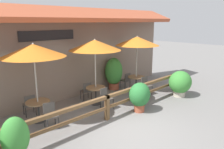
% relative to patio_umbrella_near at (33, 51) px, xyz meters
% --- Properties ---
extents(ground_plane, '(60.00, 60.00, 0.00)m').
position_rel_patio_umbrella_near_xyz_m(ground_plane, '(1.87, -2.69, -2.61)').
color(ground_plane, slate).
extents(building_facade, '(14.28, 1.49, 4.23)m').
position_rel_patio_umbrella_near_xyz_m(building_facade, '(1.87, 1.41, -0.44)').
color(building_facade, gray).
rests_on(building_facade, ground).
extents(patio_railing, '(10.40, 0.14, 0.95)m').
position_rel_patio_umbrella_near_xyz_m(patio_railing, '(1.87, -1.64, -1.91)').
color(patio_railing, brown).
rests_on(patio_railing, ground).
extents(patio_umbrella_near, '(2.20, 2.20, 2.87)m').
position_rel_patio_umbrella_near_xyz_m(patio_umbrella_near, '(0.00, 0.00, 0.00)').
color(patio_umbrella_near, '#B7B2A8').
rests_on(patio_umbrella_near, ground).
extents(dining_table_near, '(0.86, 0.86, 0.78)m').
position_rel_patio_umbrella_near_xyz_m(dining_table_near, '(0.00, 0.00, -1.99)').
color(dining_table_near, olive).
rests_on(dining_table_near, ground).
extents(chair_near_streetside, '(0.49, 0.49, 0.86)m').
position_rel_patio_umbrella_near_xyz_m(chair_near_streetside, '(0.09, -0.71, -2.12)').
color(chair_near_streetside, '#514C47').
rests_on(chair_near_streetside, ground).
extents(chair_near_wallside, '(0.49, 0.49, 0.86)m').
position_rel_patio_umbrella_near_xyz_m(chair_near_wallside, '(-0.01, 0.70, -2.12)').
color(chair_near_wallside, '#514C47').
rests_on(chair_near_wallside, ground).
extents(patio_umbrella_middle, '(2.20, 2.20, 2.87)m').
position_rel_patio_umbrella_near_xyz_m(patio_umbrella_middle, '(2.61, -0.14, 0.00)').
color(patio_umbrella_middle, '#B7B2A8').
rests_on(patio_umbrella_middle, ground).
extents(dining_table_middle, '(0.86, 0.86, 0.78)m').
position_rel_patio_umbrella_near_xyz_m(dining_table_middle, '(2.61, -0.14, -1.99)').
color(dining_table_middle, olive).
rests_on(dining_table_middle, ground).
extents(chair_middle_streetside, '(0.43, 0.43, 0.86)m').
position_rel_patio_umbrella_near_xyz_m(chair_middle_streetside, '(2.59, -0.80, -2.12)').
color(chair_middle_streetside, '#514C47').
rests_on(chair_middle_streetside, ground).
extents(chair_middle_wallside, '(0.51, 0.51, 0.86)m').
position_rel_patio_umbrella_near_xyz_m(chair_middle_wallside, '(2.60, 0.52, -2.12)').
color(chair_middle_wallside, '#514C47').
rests_on(chair_middle_wallside, ground).
extents(patio_umbrella_far, '(2.20, 2.20, 2.87)m').
position_rel_patio_umbrella_near_xyz_m(patio_umbrella_far, '(5.34, -0.18, 0.00)').
color(patio_umbrella_far, '#B7B2A8').
rests_on(patio_umbrella_far, ground).
extents(dining_table_far, '(0.86, 0.86, 0.78)m').
position_rel_patio_umbrella_near_xyz_m(dining_table_far, '(5.34, -0.18, -1.99)').
color(dining_table_far, olive).
rests_on(dining_table_far, ground).
extents(chair_far_streetside, '(0.47, 0.47, 0.86)m').
position_rel_patio_umbrella_near_xyz_m(chair_far_streetside, '(5.30, -0.85, -2.12)').
color(chair_far_streetside, '#514C47').
rests_on(chair_far_streetside, ground).
extents(chair_far_wallside, '(0.45, 0.45, 0.86)m').
position_rel_patio_umbrella_near_xyz_m(chair_far_wallside, '(5.30, 0.49, -2.12)').
color(chair_far_wallside, '#514C47').
rests_on(chair_far_wallside, ground).
extents(potted_plant_small_flowering, '(1.17, 1.05, 1.25)m').
position_rel_patio_umbrella_near_xyz_m(potted_plant_small_flowering, '(6.20, -2.21, -1.93)').
color(potted_plant_small_flowering, '#B7AD99').
rests_on(potted_plant_small_flowering, ground).
extents(potted_plant_broad_leaf, '(0.67, 0.60, 1.39)m').
position_rel_patio_umbrella_near_xyz_m(potted_plant_broad_leaf, '(-1.61, -2.14, -1.78)').
color(potted_plant_broad_leaf, '#9E4C33').
rests_on(potted_plant_broad_leaf, ground).
extents(potted_plant_corner_fern, '(0.91, 0.82, 1.21)m').
position_rel_patio_umbrella_near_xyz_m(potted_plant_corner_fern, '(3.33, -2.00, -1.93)').
color(potted_plant_corner_fern, '#9E4C33').
rests_on(potted_plant_corner_fern, ground).
extents(potted_plant_entrance_palm, '(0.97, 0.87, 1.70)m').
position_rel_patio_umbrella_near_xyz_m(potted_plant_entrance_palm, '(4.73, 0.86, -1.70)').
color(potted_plant_entrance_palm, '#9E4C33').
rests_on(potted_plant_entrance_palm, ground).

